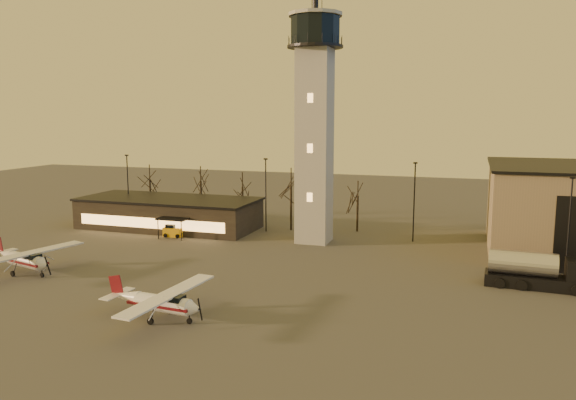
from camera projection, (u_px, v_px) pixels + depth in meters
The scene contains 9 objects.
ground at pixel (209, 324), 43.38m from camera, with size 220.00×220.00×0.00m, color #3D3B39.
control_tower at pixel (315, 112), 69.05m from camera, with size 6.80×6.80×32.60m.
terminal at pixel (169, 213), 79.89m from camera, with size 25.40×12.20×4.30m.
light_poles at pixel (320, 199), 71.50m from camera, with size 58.50×12.25×10.14m.
tree_row at pixel (242, 183), 83.47m from camera, with size 37.20×9.20×8.80m.
cessna_front at pixel (165, 307), 44.20m from camera, with size 9.13×11.53×3.17m.
cessna_rear at pixel (27, 263), 56.92m from camera, with size 9.60×11.98×3.31m.
fuel_truck at pixel (536, 274), 52.34m from camera, with size 9.26×3.36×3.39m.
service_cart at pixel (174, 232), 74.35m from camera, with size 2.69×1.78×1.67m.
Camera 1 is at (18.81, -37.40, 16.13)m, focal length 35.00 mm.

